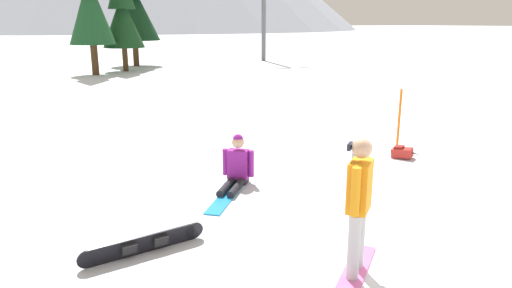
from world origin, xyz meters
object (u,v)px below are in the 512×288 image
(snowboarder_foreground, at_px, (359,205))
(backpack_grey, at_px, (359,154))
(pine_tree_leaning, at_px, (132,1))
(trail_marker_pole, at_px, (399,118))
(backpack_red, at_px, (402,152))
(loose_snowboard_near_right, at_px, (144,244))
(pine_tree_slender, at_px, (122,12))
(snowboarder_midground, at_px, (236,169))

(snowboarder_foreground, relative_size, backpack_grey, 3.12)
(snowboarder_foreground, distance_m, pine_tree_leaning, 30.51)
(trail_marker_pole, height_order, pine_tree_leaning, pine_tree_leaning)
(backpack_red, height_order, pine_tree_leaning, pine_tree_leaning)
(trail_marker_pole, bearing_deg, loose_snowboard_near_right, -158.18)
(loose_snowboard_near_right, relative_size, pine_tree_slender, 0.26)
(snowboarder_midground, bearing_deg, backpack_grey, 6.11)
(backpack_grey, bearing_deg, snowboarder_midground, -173.89)
(snowboarder_midground, bearing_deg, snowboarder_foreground, -89.86)
(backpack_grey, distance_m, pine_tree_leaning, 26.44)
(loose_snowboard_near_right, distance_m, pine_tree_leaning, 29.35)
(pine_tree_slender, bearing_deg, trail_marker_pole, -83.65)
(pine_tree_leaning, distance_m, pine_tree_slender, 3.76)
(loose_snowboard_near_right, bearing_deg, snowboarder_midground, 41.25)
(backpack_red, bearing_deg, pine_tree_slender, 94.36)
(trail_marker_pole, bearing_deg, pine_tree_slender, 96.35)
(backpack_grey, xyz_separation_m, pine_tree_leaning, (0.64, 26.07, 4.37))
(trail_marker_pole, xyz_separation_m, pine_tree_leaning, (-1.04, 25.50, 3.79))
(backpack_grey, xyz_separation_m, pine_tree_slender, (-0.78, 22.68, 3.57))
(loose_snowboard_near_right, height_order, backpack_grey, backpack_grey)
(snowboarder_foreground, distance_m, backpack_red, 5.63)
(loose_snowboard_near_right, bearing_deg, trail_marker_pole, 21.82)
(backpack_grey, relative_size, trail_marker_pole, 0.39)
(backpack_grey, bearing_deg, trail_marker_pole, 18.67)
(snowboarder_midground, bearing_deg, backpack_red, 0.17)
(loose_snowboard_near_right, height_order, pine_tree_leaning, pine_tree_leaning)
(backpack_red, distance_m, trail_marker_pole, 1.29)
(snowboarder_foreground, distance_m, loose_snowboard_near_right, 2.90)
(backpack_red, xyz_separation_m, pine_tree_leaning, (-0.33, 26.40, 4.38))
(snowboarder_midground, relative_size, backpack_grey, 2.82)
(backpack_red, bearing_deg, trail_marker_pole, 52.01)
(pine_tree_leaning, bearing_deg, snowboarder_foreground, -97.38)
(backpack_red, xyz_separation_m, backpack_grey, (-0.97, 0.34, 0.01))
(trail_marker_pole, bearing_deg, pine_tree_leaning, 92.33)
(backpack_red, relative_size, pine_tree_slender, 0.08)
(backpack_grey, height_order, trail_marker_pole, trail_marker_pole)
(backpack_grey, bearing_deg, pine_tree_slender, 91.98)
(backpack_grey, distance_m, trail_marker_pole, 1.87)
(pine_tree_slender, bearing_deg, loose_snowboard_near_right, -100.66)
(backpack_grey, bearing_deg, loose_snowboard_near_right, -157.24)
(snowboarder_midground, xyz_separation_m, backpack_grey, (3.26, 0.35, -0.20))
(backpack_red, bearing_deg, snowboarder_foreground, -139.21)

